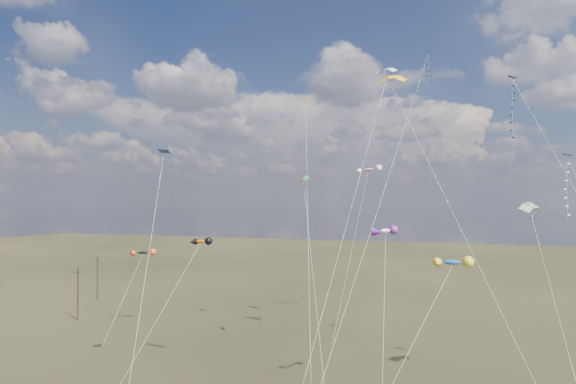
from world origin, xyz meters
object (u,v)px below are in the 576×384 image
(diamond_black_high, at_px, (520,120))
(novelty_black_orange, at_px, (143,253))
(utility_pole_near, at_px, (78,293))
(utility_pole_far, at_px, (97,278))
(parafoil_yellow, at_px, (393,78))

(diamond_black_high, bearing_deg, novelty_black_orange, 173.25)
(utility_pole_near, xyz_separation_m, diamond_black_high, (60.94, -7.05, 22.05))
(utility_pole_far, height_order, diamond_black_high, diamond_black_high)
(parafoil_yellow, xyz_separation_m, novelty_black_orange, (-35.72, 4.82, -20.88))
(utility_pole_far, distance_m, novelty_black_orange, 26.45)
(utility_pole_far, relative_size, novelty_black_orange, 0.71)
(utility_pole_far, relative_size, parafoil_yellow, 0.25)
(utility_pole_far, xyz_separation_m, novelty_black_orange, (20.51, -15.32, 6.65))
(parafoil_yellow, bearing_deg, diamond_black_high, -4.10)
(parafoil_yellow, bearing_deg, utility_pole_far, 160.29)
(utility_pole_near, bearing_deg, parafoil_yellow, -7.26)
(utility_pole_near, bearing_deg, novelty_black_orange, -6.02)
(utility_pole_near, bearing_deg, utility_pole_far, 119.74)
(novelty_black_orange, bearing_deg, parafoil_yellow, -7.68)
(utility_pole_near, height_order, novelty_black_orange, novelty_black_orange)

